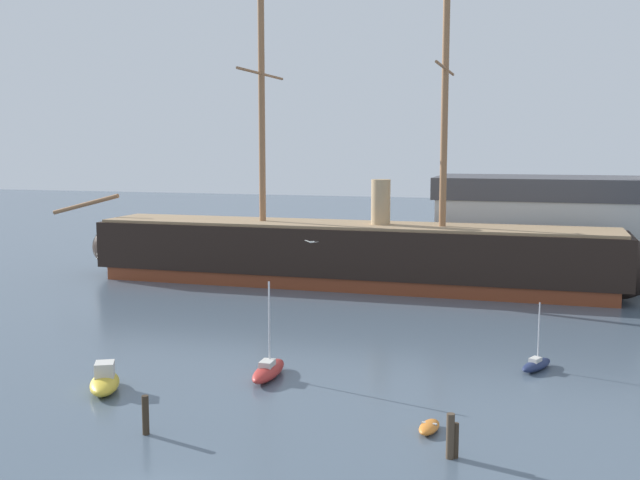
{
  "coord_description": "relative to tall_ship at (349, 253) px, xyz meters",
  "views": [
    {
      "loc": [
        16.5,
        -28.76,
        16.01
      ],
      "look_at": [
        -3.78,
        39.55,
        6.99
      ],
      "focal_mm": 42.36,
      "sensor_mm": 36.0,
      "label": 1
    }
  ],
  "objects": [
    {
      "name": "tall_ship",
      "position": [
        0.0,
        0.0,
        0.0
      ],
      "size": [
        71.88,
        14.4,
        34.61
      ],
      "color": "brown",
      "rests_on": "ground"
    },
    {
      "name": "motorboat_foreground_left",
      "position": [
        -6.09,
        -40.68,
        -3.06
      ],
      "size": [
        3.66,
        4.8,
        1.87
      ],
      "color": "gold",
      "rests_on": "ground"
    },
    {
      "name": "dinghy_foreground_right",
      "position": [
        15.29,
        -41.69,
        -3.44
      ],
      "size": [
        1.28,
        2.42,
        0.55
      ],
      "color": "orange",
      "rests_on": "ground"
    },
    {
      "name": "sailboat_near_centre",
      "position": [
        3.19,
        -35.0,
        -3.15
      ],
      "size": [
        1.71,
        5.2,
        6.71
      ],
      "color": "#B22D28",
      "rests_on": "ground"
    },
    {
      "name": "sailboat_mid_right",
      "position": [
        20.92,
        -27.8,
        -3.3
      ],
      "size": [
        2.64,
        3.87,
        4.89
      ],
      "color": "#1E284C",
      "rests_on": "ground"
    },
    {
      "name": "motorboat_distant_centre",
      "position": [
        5.58,
        11.64,
        -3.09
      ],
      "size": [
        1.89,
        4.28,
        1.78
      ],
      "color": "gray",
      "rests_on": "ground"
    },
    {
      "name": "mooring_piling_nearest",
      "position": [
        16.84,
        -44.99,
        -2.52
      ],
      "size": [
        0.43,
        0.43,
        2.38
      ],
      "primitive_type": "cylinder",
      "color": "#4C3D2D",
      "rests_on": "ground"
    },
    {
      "name": "mooring_piling_left_pair",
      "position": [
        0.23,
        -46.54,
        -2.6
      ],
      "size": [
        0.39,
        0.39,
        2.23
      ],
      "primitive_type": "cylinder",
      "color": "#382B1E",
      "rests_on": "ground"
    },
    {
      "name": "mooring_piling_right_pair",
      "position": [
        17.09,
        -44.85,
        -2.79
      ],
      "size": [
        0.34,
        0.34,
        1.85
      ],
      "primitive_type": "cylinder",
      "color": "#382B1E",
      "rests_on": "ground"
    },
    {
      "name": "seagull_in_flight",
      "position": [
        7.63,
        -39.22,
        6.46
      ],
      "size": [
        1.02,
        0.63,
        0.13
      ],
      "color": "silver"
    }
  ]
}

